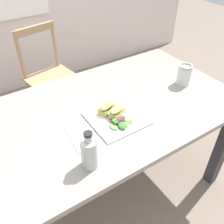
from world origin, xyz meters
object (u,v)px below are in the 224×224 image
Objects in this scene: mason_jar_iced_tea at (184,75)px; bottle_cold_brew at (90,154)px; sandwich_half_back at (106,107)px; fork_on_napkin at (79,133)px; chair_wooden_far at (51,77)px; dining_table at (113,121)px; sandwich_half_front at (117,111)px; plate_lunch at (116,118)px.

bottle_cold_brew is at bearing -162.70° from mason_jar_iced_tea.
sandwich_half_back is 0.87× the size of mason_jar_iced_tea.
bottle_cold_brew is (-0.05, -0.20, 0.06)m from fork_on_napkin.
chair_wooden_far is 1.20m from mason_jar_iced_tea.
sandwich_half_front is (-0.04, -0.09, 0.15)m from dining_table.
sandwich_half_back reaches higher than plate_lunch.
plate_lunch is at bearing -2.15° from fork_on_napkin.
bottle_cold_brew is 0.85m from mason_jar_iced_tea.
mason_jar_iced_tea reaches higher than sandwich_half_back.
mason_jar_iced_tea is at bearing -1.01° from sandwich_half_back.
sandwich_half_front is at bearing -175.18° from mason_jar_iced_tea.
chair_wooden_far reaches higher than fork_on_napkin.
chair_wooden_far is 7.63× the size of sandwich_half_back.
plate_lunch reaches higher than fork_on_napkin.
dining_table is at bearing 64.75° from plate_lunch.
mason_jar_iced_tea reaches higher than dining_table.
mason_jar_iced_tea reaches higher than plate_lunch.
sandwich_half_back is at bearing 118.37° from sandwich_half_front.
chair_wooden_far is at bearing 77.54° from fork_on_napkin.
plate_lunch is at bearing -132.82° from sandwich_half_front.
sandwich_half_back is (-0.02, 0.07, 0.03)m from plate_lunch.
bottle_cold_brew is at bearing -143.70° from plate_lunch.
chair_wooden_far reaches higher than sandwich_half_front.
bottle_cold_brew is at bearing -136.19° from dining_table.
sandwich_half_front reaches higher than plate_lunch.
fork_on_napkin reaches higher than dining_table.
sandwich_half_back is at bearing -150.33° from dining_table.
sandwich_half_front is 0.54m from mason_jar_iced_tea.
dining_table is 0.18m from sandwich_half_front.
mason_jar_iced_tea is at bearing -5.51° from dining_table.
dining_table is at bearing 68.22° from sandwich_half_front.
bottle_cold_brew is at bearing -143.07° from sandwich_half_front.
mason_jar_iced_tea reaches higher than chair_wooden_far.
sandwich_half_front is 1.00× the size of sandwich_half_back.
chair_wooden_far is at bearing 87.87° from sandwich_half_back.
mason_jar_iced_tea is (0.56, -0.01, 0.02)m from sandwich_half_back.
plate_lunch is 1.45× the size of bottle_cold_brew.
sandwich_half_front is at bearing 47.18° from plate_lunch.
sandwich_half_back is (-0.04, -1.01, 0.33)m from chair_wooden_far.
dining_table is 0.17m from plate_lunch.
plate_lunch is at bearing -77.05° from sandwich_half_back.
chair_wooden_far is at bearing 117.15° from mason_jar_iced_tea.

